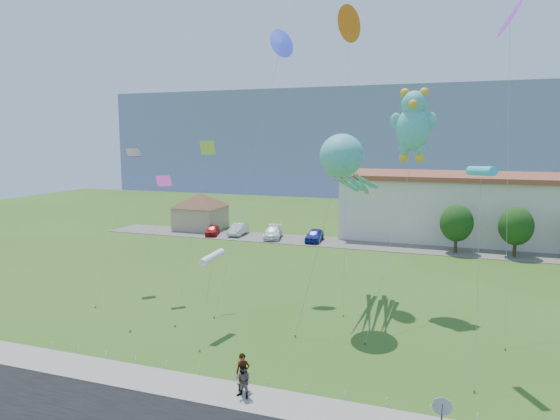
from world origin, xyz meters
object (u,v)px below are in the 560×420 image
object	(u,v)px
parked_car_silver	(238,229)
parked_car_white	(273,232)
pedestrian_left	(243,372)
teddy_bear_kite	(413,123)
pedestrian_right	(244,381)
octopus_kite	(346,167)
stop_sign	(442,412)
pavilion	(200,208)
parked_car_blue	(314,235)
parked_car_red	(212,230)

from	to	relation	value
parked_car_silver	parked_car_white	xyz separation A→B (m)	(5.10, -0.63, -0.00)
pedestrian_left	teddy_bear_kite	distance (m)	21.94
pedestrian_right	parked_car_white	bearing A→B (deg)	121.04
pedestrian_left	octopus_kite	world-z (taller)	octopus_kite
stop_sign	parked_car_white	world-z (taller)	stop_sign
teddy_bear_kite	parked_car_white	bearing A→B (deg)	132.17
stop_sign	pedestrian_right	xyz separation A→B (m)	(-9.19, 1.34, -0.91)
stop_sign	parked_car_white	bearing A→B (deg)	118.81
pedestrian_right	teddy_bear_kite	size ratio (longest dim) A/B	0.11
parked_car_white	teddy_bear_kite	world-z (taller)	teddy_bear_kite
pavilion	stop_sign	world-z (taller)	pavilion
parked_car_white	parked_car_blue	distance (m)	5.51
parked_car_silver	teddy_bear_kite	bearing A→B (deg)	-45.76
stop_sign	pavilion	bearing A→B (deg)	128.44
pavilion	pedestrian_right	xyz separation A→B (m)	(24.31, -40.87, -2.07)
parked_car_silver	stop_sign	bearing A→B (deg)	-60.21
stop_sign	parked_car_blue	xyz separation A→B (m)	(-15.97, 38.97, -1.05)
parked_car_red	stop_sign	bearing A→B (deg)	-69.92
pavilion	octopus_kite	size ratio (longest dim) A/B	0.71
pedestrian_right	parked_car_white	xyz separation A→B (m)	(-12.30, 37.72, -0.15)
pavilion	parked_car_blue	size ratio (longest dim) A/B	2.06
teddy_bear_kite	pedestrian_left	bearing A→B (deg)	-111.32
pedestrian_left	parked_car_white	size ratio (longest dim) A/B	0.38
pavilion	pedestrian_left	xyz separation A→B (m)	(23.99, -40.21, -1.96)
parked_car_blue	octopus_kite	bearing A→B (deg)	-73.49
stop_sign	pedestrian_left	world-z (taller)	stop_sign
pavilion	octopus_kite	bearing A→B (deg)	-46.18
pedestrian_left	pedestrian_right	size ratio (longest dim) A/B	1.12
pavilion	teddy_bear_kite	world-z (taller)	teddy_bear_kite
parked_car_silver	parked_car_blue	bearing A→B (deg)	-7.93
stop_sign	teddy_bear_kite	bearing A→B (deg)	99.15
pedestrian_left	parked_car_red	world-z (taller)	pedestrian_left
parked_car_red	teddy_bear_kite	size ratio (longest dim) A/B	0.24
pavilion	parked_car_red	size ratio (longest dim) A/B	2.40
pedestrian_left	stop_sign	bearing A→B (deg)	-40.08
pedestrian_right	parked_car_red	world-z (taller)	pedestrian_right
parked_car_white	teddy_bear_kite	size ratio (longest dim) A/B	0.32
pavilion	parked_car_white	size ratio (longest dim) A/B	1.79
parked_car_red	parked_car_silver	world-z (taller)	parked_car_silver
pedestrian_left	parked_car_red	size ratio (longest dim) A/B	0.50
pavilion	parked_car_silver	xyz separation A→B (m)	(6.92, -2.52, -2.21)
octopus_kite	parked_car_blue	bearing A→B (deg)	110.06
pedestrian_left	pavilion	bearing A→B (deg)	92.60
teddy_bear_kite	parked_car_silver	bearing A→B (deg)	138.27
pedestrian_right	teddy_bear_kite	distance (m)	22.41
pedestrian_right	octopus_kite	size ratio (longest dim) A/B	0.13
pedestrian_right	octopus_kite	xyz separation A→B (m)	(2.07, 13.37, 9.73)
parked_car_white	pedestrian_right	bearing A→B (deg)	-84.30
stop_sign	octopus_kite	xyz separation A→B (m)	(-7.11, 14.71, 8.82)
parked_car_silver	parked_car_blue	xyz separation A→B (m)	(10.61, -0.72, 0.01)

